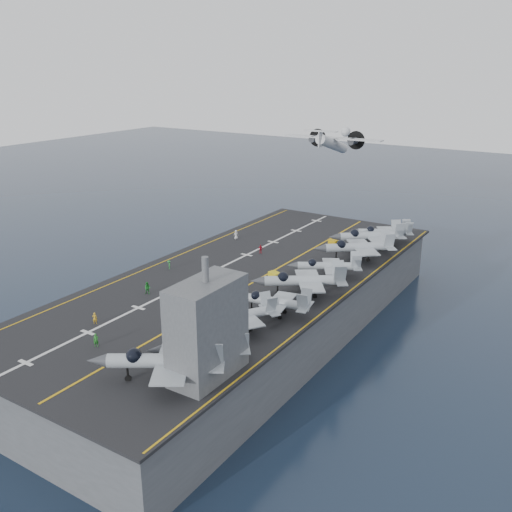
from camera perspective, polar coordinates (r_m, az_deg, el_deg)
The scene contains 27 objects.
ground at distance 104.16m, azimuth -1.20°, elevation -7.39°, with size 500.00×500.00×0.00m, color #142135.
hull at distance 102.05m, azimuth -1.22°, elevation -4.87°, with size 36.00×90.00×10.00m, color #56595E.
flight_deck at distance 100.08m, azimuth -1.24°, elevation -2.14°, with size 38.00×92.00×0.40m, color black.
foul_line at distance 98.47m, azimuth 0.22°, elevation -2.36°, with size 0.35×90.00×0.02m, color gold.
landing_centerline at distance 103.26m, azimuth -4.01°, elevation -1.38°, with size 0.50×90.00×0.02m, color silver.
deck_edge_port at distance 109.83m, azimuth -8.63°, elevation -0.30°, with size 0.25×90.00×0.02m, color gold.
deck_edge_stbd at distance 91.71m, azimuth 8.44°, elevation -4.22°, with size 0.25×90.00×0.02m, color gold.
island_superstructure at distance 66.57m, azimuth -4.94°, elevation -6.21°, with size 5.00×10.00×15.00m, color #56595E, non-canonical shape.
fighter_jet_0 at distance 68.19m, azimuth -9.08°, elevation -10.17°, with size 19.42×17.82×5.61m, color gray, non-canonical shape.
fighter_jet_1 at distance 71.61m, azimuth -5.11°, elevation -9.04°, with size 15.22×14.55×4.41m, color gray, non-canonical shape.
fighter_jet_2 at distance 79.65m, azimuth -1.81°, elevation -5.92°, with size 14.35×15.62×4.51m, color gray, non-canonical shape.
fighter_jet_3 at distance 84.28m, azimuth 1.80°, elevation -4.50°, with size 14.19×10.75×4.46m, color #9099A1, non-canonical shape.
fighter_jet_4 at distance 91.45m, azimuth 4.85°, elevation -2.35°, with size 18.44×17.20×5.33m, color #8E979E, non-canonical shape.
fighter_jet_5 at distance 99.54m, azimuth 7.28°, elevation -0.92°, with size 15.43×13.90×4.47m, color gray, non-canonical shape.
fighter_jet_6 at distance 109.28m, azimuth 10.23°, elevation 0.98°, with size 18.37×17.66×5.33m, color gray, non-canonical shape.
fighter_jet_7 at distance 116.85m, azimuth 11.42°, elevation 2.06°, with size 18.28×17.50×5.30m, color #99A0AA, non-canonical shape.
fighter_jet_8 at distance 121.46m, azimuth 12.71°, elevation 2.42°, with size 15.69×14.31×4.53m, color #8C939C, non-canonical shape.
tow_cart_a at distance 81.29m, azimuth -6.50°, elevation -6.82°, with size 2.27×1.94×1.15m, color gold, non-canonical shape.
tow_cart_b at distance 98.41m, azimuth 1.89°, elevation -1.99°, with size 2.50×2.10×1.28m, color gold, non-canonical shape.
tow_cart_c at distance 117.81m, azimuth 7.73°, elevation 1.33°, with size 1.95×1.41×1.09m, color #D09E0B, non-canonical shape.
crew_1 at distance 85.17m, azimuth -15.82°, elevation -6.00°, with size 1.25×1.21×1.75m, color gold.
crew_2 at distance 93.83m, azimuth -10.79°, elevation -3.16°, with size 1.43×1.22×2.01m, color #1A8627.
crew_3 at distance 104.45m, azimuth -8.69°, elevation -0.86°, with size 1.12×1.14×1.60m, color #268C33.
crew_4 at distance 111.52m, azimuth 0.47°, elevation 0.69°, with size 1.28×1.19×1.77m, color #B50D1F.
crew_5 at distance 120.78m, azimuth -2.01°, elevation 2.15°, with size 1.37×1.40×1.96m, color silver.
crew_6 at distance 78.61m, azimuth -15.71°, elevation -8.11°, with size 1.33×1.29×1.85m, color #237C24.
transport_plane at distance 145.69m, azimuth 7.62°, elevation 11.05°, with size 26.28×18.73×5.98m, color white, non-canonical shape.
Camera 1 is at (52.20, -77.53, 45.97)m, focal length 40.00 mm.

